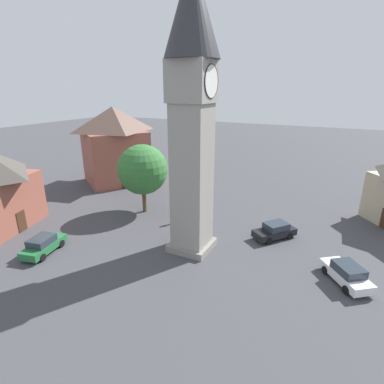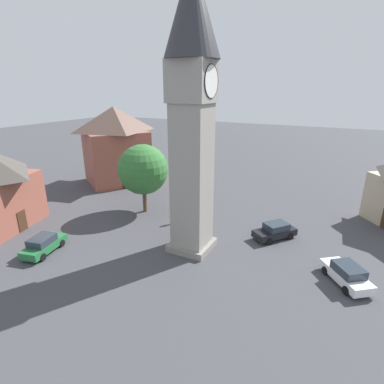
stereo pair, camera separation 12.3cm
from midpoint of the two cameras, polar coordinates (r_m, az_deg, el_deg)
name	(u,v)px [view 2 (the right image)]	position (r m, az deg, el deg)	size (l,w,h in m)	color
ground_plane	(192,248)	(27.59, 0.13, -10.46)	(200.00, 200.00, 0.00)	#424247
clock_tower	(192,95)	(24.02, 0.15, 17.83)	(4.21, 4.21, 22.33)	gray
car_blue_kerb	(44,244)	(29.48, -26.06, -8.85)	(4.40, 2.57, 1.53)	#236B38
car_silver_kerb	(346,274)	(25.45, 27.21, -13.57)	(4.30, 3.85, 1.53)	white
car_red_corner	(275,231)	(29.93, 15.47, -7.07)	(4.28, 3.89, 1.53)	black
pedestrian	(174,214)	(31.85, -3.21, -4.25)	(0.37, 0.50, 1.69)	#706656
tree	(143,170)	(34.08, -9.10, 4.18)	(5.59, 5.59, 7.79)	brown
building_corner_back	(116,145)	(46.45, -14.09, 8.66)	(11.76, 11.59, 11.10)	#995142
road_sign	(201,207)	(31.36, 1.78, -2.85)	(0.60, 0.07, 2.80)	gray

